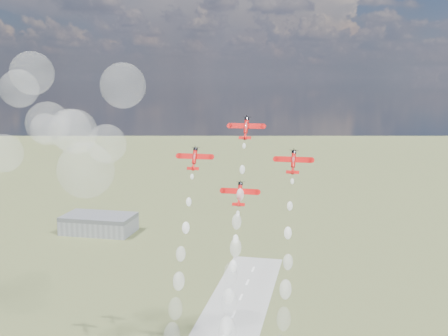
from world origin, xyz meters
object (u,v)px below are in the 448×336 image
plane_lead (246,128)px  plane_left (194,158)px  hangar (99,224)px  plane_slot (240,193)px  plane_right (293,161)px

plane_lead → plane_left: size_ratio=1.00×
hangar → plane_lead: 237.80m
hangar → plane_lead: size_ratio=4.62×
plane_left → plane_slot: (15.56, -5.38, -9.47)m
plane_right → plane_lead: bearing=160.9°
hangar → plane_slot: (136.19, -184.69, 69.09)m
plane_lead → plane_right: (15.56, -5.38, -9.47)m
plane_slot → hangar: bearing=126.4°
hangar → plane_lead: plane_lead is taller
plane_left → hangar: bearing=123.9°
plane_lead → plane_slot: bearing=-90.0°
hangar → plane_lead: (136.19, -173.93, 88.02)m
plane_lead → plane_right: size_ratio=1.00×
hangar → plane_slot: plane_slot is taller
hangar → plane_left: size_ratio=4.62×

